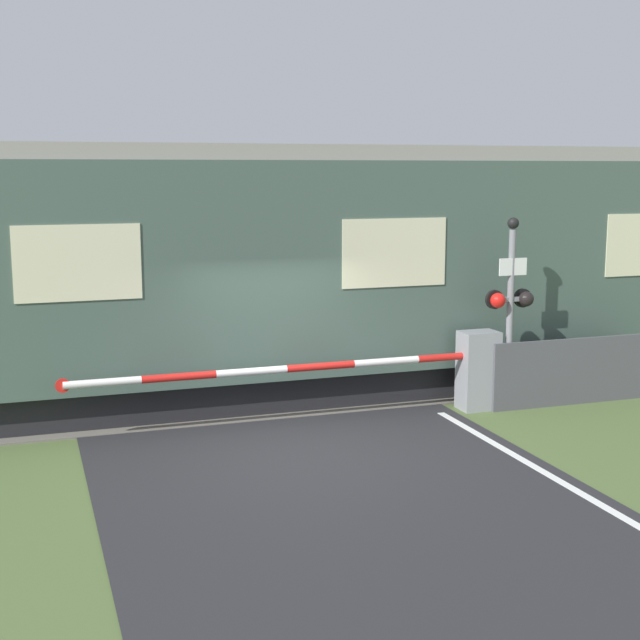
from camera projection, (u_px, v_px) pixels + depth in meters
name	position (u px, v px, depth m)	size (l,w,h in m)	color
ground_plane	(300.00, 450.00, 12.26)	(80.00, 80.00, 0.00)	#4C6033
track_bed	(246.00, 395.00, 15.13)	(36.00, 3.20, 0.13)	#666056
train	(358.00, 267.00, 15.42)	(17.42, 3.14, 4.18)	black
crossing_barrier	(444.00, 370.00, 14.03)	(6.79, 0.44, 1.27)	gray
signal_post	(511.00, 302.00, 14.02)	(0.81, 0.26, 3.07)	gray
roadside_fence	(573.00, 372.00, 14.52)	(2.93, 0.06, 1.10)	#4C4C51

